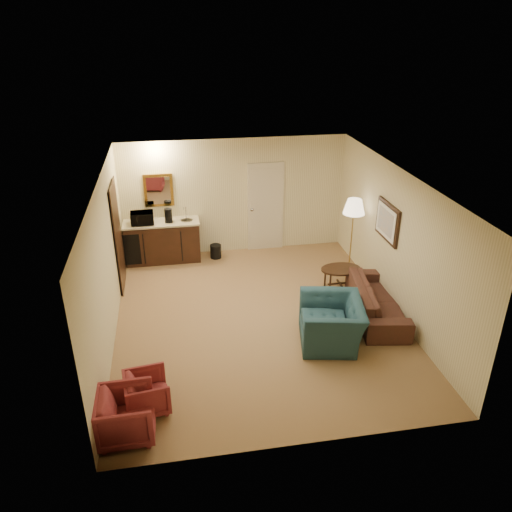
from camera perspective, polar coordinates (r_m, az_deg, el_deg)
The scene contains 12 objects.
ground at distance 9.08m, azimuth 0.24°, elevation -7.11°, with size 6.00×6.00×0.00m, color #96764C.
room_walls at distance 8.97m, azimuth -1.22°, elevation 4.76°, with size 5.02×6.01×2.61m.
wetbar_cabinet at distance 11.17m, azimuth -10.61°, elevation 1.67°, with size 1.64×0.58×0.92m, color #331910.
sofa at distance 9.27m, azimuth 13.72°, elevation -4.36°, with size 2.01×0.59×0.78m, color black.
teal_armchair at distance 8.32m, azimuth 8.68°, elevation -6.77°, with size 1.14×0.74×0.99m, color #1E404C.
rose_chair_near at distance 7.21m, azimuth -12.34°, elevation -14.84°, with size 0.58×0.55×0.60m, color maroon.
rose_chair_far at distance 6.86m, azimuth -14.65°, elevation -16.99°, with size 0.70×0.66×0.72m, color maroon.
coffee_table at distance 10.05m, azimuth 9.59°, elevation -2.54°, with size 0.79×0.54×0.46m, color black.
floor_lamp at distance 10.43m, azimuth 10.85°, elevation 2.11°, with size 0.44×0.44×1.66m, color #B58F3C.
waste_bin at distance 11.26m, azimuth -4.63°, elevation 0.54°, with size 0.25×0.25×0.31m, color black.
microwave at distance 10.90m, azimuth -12.90°, elevation 4.39°, with size 0.48×0.26×0.32m, color black.
coffee_maker at distance 10.90m, azimuth -9.98°, elevation 4.58°, with size 0.16×0.16×0.30m, color black.
Camera 1 is at (-1.35, -7.52, 4.91)m, focal length 35.00 mm.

